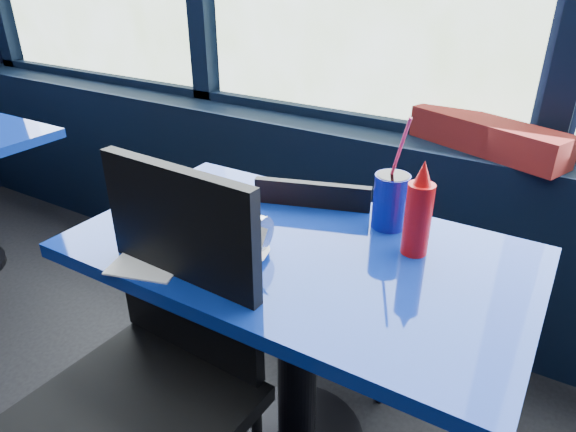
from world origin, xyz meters
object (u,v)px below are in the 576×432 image
Objects in this scene: chair_near_front at (156,359)px; soda_cup at (391,200)px; near_table at (298,302)px; ketchup_bottle at (418,214)px; chair_near_back at (333,269)px; food_basket at (213,236)px; planter_box at (487,136)px.

chair_near_front is 3.13× the size of soda_cup.
near_table is 0.42m from ketchup_bottle.
chair_near_front reaches higher than ketchup_bottle.
ketchup_bottle reaches higher than chair_near_back.
ketchup_bottle is at bearing 53.27° from food_basket.
food_basket reaches higher than near_table.
planter_box is at bearing 72.07° from near_table.
chair_near_front is 1.25× the size of chair_near_back.
ketchup_bottle reaches higher than near_table.
soda_cup is at bearing 137.09° from ketchup_bottle.
food_basket is at bearing -93.60° from planter_box.
chair_near_back is at bearing 99.14° from near_table.
planter_box is at bearing 89.34° from ketchup_bottle.
chair_near_front reaches higher than chair_near_back.
food_basket is at bearing 55.84° from chair_near_back.
near_table is at bearing 58.46° from food_basket.
chair_near_front is (-0.16, -0.39, 0.03)m from near_table.
chair_near_back is 0.74m from planter_box.
food_basket is 1.10× the size of soda_cup.
ketchup_bottle is (0.46, 0.26, 0.07)m from food_basket.
ketchup_bottle is (-0.01, -0.74, 0.00)m from planter_box.
near_table is 3.63× the size of soda_cup.
chair_near_back is (0.11, 0.73, -0.12)m from chair_near_front.
ketchup_bottle is (0.43, 0.52, 0.27)m from chair_near_front.
soda_cup is (0.16, 0.23, 0.26)m from near_table.
near_table is at bearing 70.78° from chair_near_front.
soda_cup is at bearing 65.46° from chair_near_front.
chair_near_back is at bearing 84.40° from chair_near_front.
ketchup_bottle is at bearing 25.32° from near_table.
chair_near_back is at bearing 154.73° from soda_cup.
chair_near_back is 0.57m from food_basket.
soda_cup reaches higher than ketchup_bottle.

